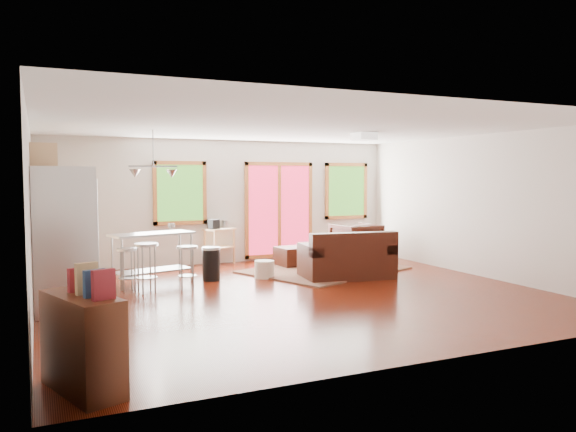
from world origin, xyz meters
name	(u,v)px	position (x,y,z in m)	size (l,w,h in m)	color
floor	(296,294)	(0.00, 0.00, -0.01)	(7.50, 7.00, 0.02)	#390D04
ceiling	(296,126)	(0.00, 0.00, 2.61)	(7.50, 7.00, 0.02)	silver
back_wall	(226,202)	(0.00, 3.51, 1.30)	(7.50, 0.02, 2.60)	beige
left_wall	(30,218)	(-3.76, 0.00, 1.30)	(0.02, 7.00, 2.60)	beige
right_wall	(482,206)	(3.76, 0.00, 1.30)	(0.02, 7.00, 2.60)	beige
front_wall	(446,231)	(0.00, -3.51, 1.30)	(7.50, 0.02, 2.60)	beige
window_left	(180,193)	(-1.00, 3.46, 1.50)	(1.10, 0.05, 1.30)	#275017
french_doors	(279,210)	(1.20, 3.46, 1.10)	(1.60, 0.05, 2.10)	#A51934
window_right	(346,191)	(2.90, 3.46, 1.50)	(1.10, 0.05, 1.30)	#275017
rug	(324,270)	(1.42, 1.73, 0.01)	(2.84, 2.19, 0.03)	#4A5934
loveseat	(347,259)	(1.42, 0.84, 0.34)	(1.72, 1.12, 0.86)	black
coffee_table	(330,252)	(1.72, 2.07, 0.31)	(1.02, 0.79, 0.36)	#39190C
armchair	(356,240)	(2.65, 2.60, 0.45)	(0.88, 0.82, 0.90)	black
ottoman	(292,257)	(1.06, 2.45, 0.20)	(0.60, 0.60, 0.40)	black
pouf	(264,269)	(0.06, 1.47, 0.16)	(0.36, 0.36, 0.31)	beige
vase	(326,243)	(1.53, 1.89, 0.51)	(0.21, 0.22, 0.31)	silver
cabinets	(51,234)	(-3.49, 1.70, 0.93)	(0.64, 2.24, 2.30)	tan
refrigerator	(65,240)	(-3.34, 0.18, 0.98)	(0.81, 0.76, 1.96)	#B7BABC
island	(152,249)	(-1.90, 1.71, 0.60)	(1.48, 0.89, 0.88)	#B7BABC
cup	(171,225)	(-1.60, 1.57, 1.01)	(0.11, 0.09, 0.11)	silver
bar_stool_a	(127,259)	(-2.38, 1.26, 0.52)	(0.37, 0.37, 0.69)	#B7BABC
bar_stool_b	(146,256)	(-2.12, 1.02, 0.58)	(0.43, 0.43, 0.79)	#B7BABC
bar_stool_c	(187,257)	(-1.46, 1.05, 0.52)	(0.40, 0.40, 0.70)	#B7BABC
trash_can	(211,264)	(-0.90, 1.61, 0.30)	(0.42, 0.42, 0.59)	black
kitchen_cart	(219,233)	(-0.23, 3.34, 0.65)	(0.73, 0.62, 0.95)	tan
bookshelf	(83,341)	(-3.35, -2.91, 0.43)	(0.66, 1.00, 1.10)	#39190C
ceiling_flush	(364,137)	(1.60, 0.60, 2.53)	(0.35, 0.35, 0.12)	white
pendant_light	(154,173)	(-1.90, 1.50, 1.90)	(0.80, 0.18, 0.79)	gray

